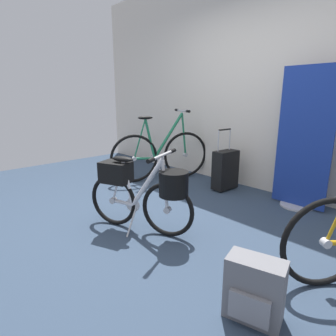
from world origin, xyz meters
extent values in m
plane|color=#2D3D51|center=(0.00, 0.00, 0.00)|extent=(6.74, 6.74, 0.00)
cube|color=silver|center=(0.00, 1.91, 1.50)|extent=(6.74, 0.10, 3.01)
cylinder|color=#B7B7BC|center=(0.77, 1.60, 0.01)|extent=(0.36, 0.36, 0.02)
cube|color=navy|center=(0.77, 1.60, 0.80)|extent=(0.60, 0.02, 1.55)
torus|color=black|center=(0.27, 0.01, 0.26)|extent=(0.49, 0.23, 0.51)
cylinder|color=#B7B7BC|center=(0.27, 0.01, 0.26)|extent=(0.07, 0.07, 0.06)
torus|color=black|center=(-0.27, -0.21, 0.26)|extent=(0.49, 0.23, 0.51)
cylinder|color=#B7B7BC|center=(-0.27, -0.21, 0.26)|extent=(0.07, 0.07, 0.06)
cylinder|color=silver|center=(-0.17, -0.17, 0.25)|extent=(0.22, 0.12, 0.05)
cylinder|color=silver|center=(0.08, -0.07, 0.48)|extent=(0.34, 0.18, 0.50)
cylinder|color=silver|center=(-0.11, -0.15, 0.45)|extent=(0.13, 0.08, 0.43)
cylinder|color=silver|center=(-0.17, -0.17, 0.25)|extent=(0.22, 0.11, 0.04)
cylinder|color=silver|center=(0.25, 0.00, 0.48)|extent=(0.08, 0.06, 0.46)
cylinder|color=silver|center=(-0.21, -0.19, 0.46)|extent=(0.15, 0.08, 0.41)
ellipsoid|color=black|center=(-0.15, -0.16, 0.68)|extent=(0.24, 0.17, 0.05)
cylinder|color=#B7B7BC|center=(0.22, -0.01, 0.73)|extent=(0.03, 0.03, 0.04)
cylinder|color=#B7B7BC|center=(0.22, -0.01, 0.75)|extent=(0.19, 0.42, 0.03)
cylinder|color=black|center=(0.31, -0.21, 0.75)|extent=(0.07, 0.10, 0.04)
cylinder|color=black|center=(0.14, 0.20, 0.75)|extent=(0.07, 0.10, 0.04)
cylinder|color=#B7B7BC|center=(-0.07, -0.13, 0.24)|extent=(0.14, 0.07, 0.14)
cylinder|color=#B7B7BC|center=(0.00, -0.20, 0.11)|extent=(0.09, 0.18, 0.24)
cylinder|color=black|center=(0.32, 0.03, 0.51)|extent=(0.34, 0.34, 0.22)
cube|color=black|center=(-0.23, -0.20, 0.55)|extent=(0.34, 0.29, 0.20)
torus|color=black|center=(-0.97, 1.55, 0.36)|extent=(0.32, 0.67, 0.71)
cylinder|color=#B7B7BC|center=(-0.97, 1.55, 0.36)|extent=(0.07, 0.07, 0.06)
torus|color=black|center=(-1.30, 0.80, 0.36)|extent=(0.32, 0.67, 0.71)
cylinder|color=#B7B7BC|center=(-1.30, 0.80, 0.36)|extent=(0.07, 0.07, 0.06)
cylinder|color=#1E724C|center=(-1.24, 0.94, 0.35)|extent=(0.16, 0.30, 0.05)
cylinder|color=#1E724C|center=(-1.09, 1.29, 0.67)|extent=(0.23, 0.46, 0.68)
cylinder|color=#1E724C|center=(-1.20, 1.03, 0.63)|extent=(0.10, 0.17, 0.60)
cylinder|color=#1E724C|center=(-1.24, 0.94, 0.35)|extent=(0.15, 0.30, 0.04)
cylinder|color=#1E724C|center=(-0.99, 1.52, 0.68)|extent=(0.06, 0.10, 0.65)
cylinder|color=#1E724C|center=(-1.26, 0.88, 0.64)|extent=(0.10, 0.19, 0.58)
ellipsoid|color=black|center=(-1.23, 0.97, 0.95)|extent=(0.17, 0.24, 0.05)
cylinder|color=#B7B7BC|center=(-1.00, 1.49, 1.02)|extent=(0.03, 0.03, 0.04)
cylinder|color=#B7B7BC|center=(-1.00, 1.49, 1.04)|extent=(0.41, 0.20, 0.03)
cylinder|color=black|center=(-0.80, 1.41, 1.04)|extent=(0.10, 0.07, 0.04)
cylinder|color=black|center=(-1.20, 1.58, 1.04)|extent=(0.10, 0.07, 0.04)
cylinder|color=#B7B7BC|center=(-1.17, 1.09, 0.34)|extent=(0.07, 0.13, 0.14)
cylinder|color=#B7B7BC|center=(-1.07, 1.10, 0.16)|extent=(0.18, 0.09, 0.33)
torus|color=black|center=(1.49, 0.29, 0.32)|extent=(0.41, 0.54, 0.63)
cylinder|color=#B7B7BC|center=(1.49, 0.29, 0.32)|extent=(0.08, 0.08, 0.06)
cube|color=black|center=(-0.17, 1.50, 0.28)|extent=(0.21, 0.37, 0.52)
cylinder|color=#B7B7BC|center=(-0.22, 1.39, 0.68)|extent=(0.02, 0.02, 0.28)
cylinder|color=#B7B7BC|center=(-0.21, 1.62, 0.68)|extent=(0.02, 0.02, 0.28)
cylinder|color=black|center=(-0.22, 1.50, 0.82)|extent=(0.04, 0.23, 0.02)
cylinder|color=black|center=(-0.13, 1.37, 0.02)|extent=(0.04, 0.02, 0.04)
cylinder|color=black|center=(-0.11, 1.62, 0.02)|extent=(0.04, 0.02, 0.04)
cube|color=slate|center=(1.33, -0.30, 0.19)|extent=(0.35, 0.25, 0.37)
cube|color=gray|center=(1.35, -0.40, 0.13)|extent=(0.22, 0.09, 0.16)
camera|label=1|loc=(1.99, -1.60, 1.25)|focal=30.03mm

